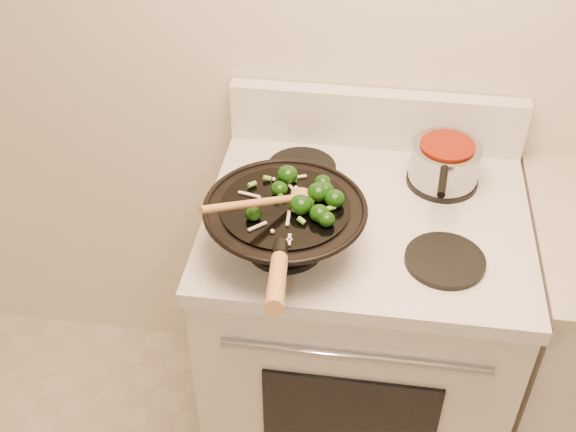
# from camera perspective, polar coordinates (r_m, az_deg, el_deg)

# --- Properties ---
(stove) EXTENTS (0.78, 0.67, 1.08)m
(stove) POSITION_cam_1_polar(r_m,az_deg,el_deg) (2.07, 5.42, -9.32)
(stove) COLOR white
(stove) RESTS_ON ground
(wok) EXTENTS (0.36, 0.60, 0.25)m
(wok) POSITION_cam_1_polar(r_m,az_deg,el_deg) (1.60, -0.24, -0.62)
(wok) COLOR black
(wok) RESTS_ON stove
(stirfry) EXTENTS (0.24, 0.25, 0.04)m
(stirfry) POSITION_cam_1_polar(r_m,az_deg,el_deg) (1.57, 1.56, 1.54)
(stirfry) COLOR black
(stirfry) RESTS_ON wok
(wooden_spoon) EXTENTS (0.23, 0.23, 0.11)m
(wooden_spoon) POSITION_cam_1_polar(r_m,az_deg,el_deg) (1.53, -1.00, 1.28)
(wooden_spoon) COLOR #AF7A44
(wooden_spoon) RESTS_ON wok
(saucepan) EXTENTS (0.17, 0.28, 0.10)m
(saucepan) POSITION_cam_1_polar(r_m,az_deg,el_deg) (1.84, 12.29, 4.20)
(saucepan) COLOR #999CA2
(saucepan) RESTS_ON stove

